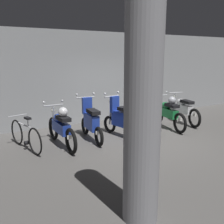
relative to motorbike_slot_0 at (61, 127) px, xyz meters
name	(u,v)px	position (x,y,z in m)	size (l,w,h in m)	color
ground_plane	(144,139)	(2.27, -0.61, -0.53)	(80.00, 80.00, 0.00)	#565451
back_wall	(102,77)	(2.27, 2.06, 1.06)	(16.00, 0.30, 3.18)	gray
motorbike_slot_0	(61,127)	(0.00, 0.00, 0.00)	(0.59, 1.95, 1.15)	black
motorbike_slot_1	(91,121)	(0.91, 0.11, 0.00)	(0.59, 1.68, 1.29)	black
motorbike_slot_2	(121,119)	(1.81, -0.07, 0.00)	(0.59, 1.67, 1.29)	black
motorbike_slot_3	(145,115)	(2.73, 0.02, 0.00)	(0.59, 1.68, 1.29)	black
motorbike_slot_4	(168,112)	(3.64, -0.04, 0.00)	(0.58, 1.94, 1.15)	black
motorbike_slot_5	(183,109)	(4.55, 0.20, -0.04)	(0.61, 1.93, 1.03)	black
bicycle	(25,136)	(-0.88, 0.20, -0.17)	(0.56, 1.69, 0.89)	black
support_pillar	(143,113)	(0.03, -3.54, 1.06)	(0.51, 0.51, 3.18)	gray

